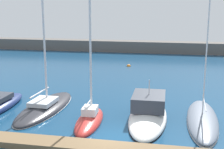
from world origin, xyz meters
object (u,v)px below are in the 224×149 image
(sailboat_red_fourth, at_px, (89,119))
(mooring_buoy_orange, at_px, (129,66))
(motorboat_white_fifth, at_px, (148,113))
(sailboat_charcoal_third, at_px, (45,106))
(sailboat_slate_sixth, at_px, (202,119))

(sailboat_red_fourth, bearing_deg, mooring_buoy_orange, -2.21)
(motorboat_white_fifth, bearing_deg, sailboat_red_fourth, 111.12)
(sailboat_charcoal_third, height_order, mooring_buoy_orange, sailboat_charcoal_third)
(sailboat_charcoal_third, relative_size, sailboat_slate_sixth, 1.23)
(motorboat_white_fifth, relative_size, mooring_buoy_orange, 16.02)
(sailboat_charcoal_third, distance_m, mooring_buoy_orange, 21.39)
(sailboat_red_fourth, height_order, sailboat_slate_sixth, sailboat_slate_sixth)
(motorboat_white_fifth, distance_m, mooring_buoy_orange, 22.01)
(sailboat_charcoal_third, relative_size, motorboat_white_fifth, 1.87)
(sailboat_charcoal_third, height_order, sailboat_slate_sixth, sailboat_charcoal_third)
(sailboat_charcoal_third, relative_size, sailboat_red_fourth, 1.53)
(sailboat_charcoal_third, relative_size, mooring_buoy_orange, 29.90)
(sailboat_slate_sixth, distance_m, mooring_buoy_orange, 23.18)
(sailboat_red_fourth, height_order, mooring_buoy_orange, sailboat_red_fourth)
(sailboat_red_fourth, xyz_separation_m, sailboat_slate_sixth, (8.69, 1.90, -0.08))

